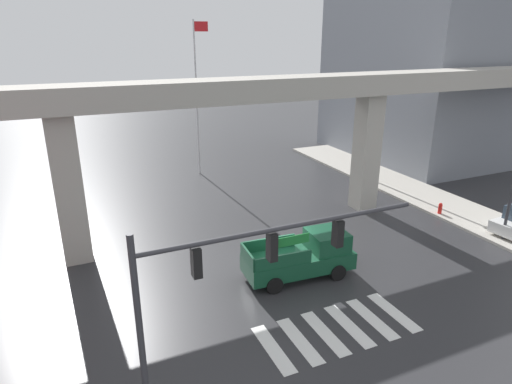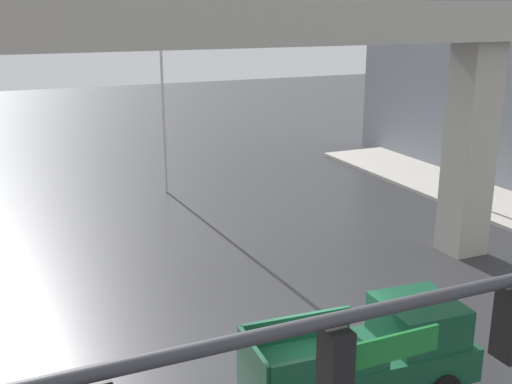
# 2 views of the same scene
# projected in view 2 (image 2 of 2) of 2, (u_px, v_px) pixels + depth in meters

# --- Properties ---
(ground_plane) EXTENTS (120.00, 120.00, 0.00)m
(ground_plane) POSITION_uv_depth(u_px,v_px,m) (308.00, 372.00, 15.01)
(ground_plane) COLOR #2D2D30
(elevated_overpass) EXTENTS (50.14, 2.32, 8.58)m
(elevated_overpass) POSITION_uv_depth(u_px,v_px,m) (232.00, 48.00, 17.08)
(elevated_overpass) COLOR #ADA89E
(elevated_overpass) RESTS_ON ground
(pickup_truck) EXTENTS (5.21, 2.33, 2.08)m
(pickup_truck) POSITION_uv_depth(u_px,v_px,m) (372.00, 354.00, 13.91)
(pickup_truck) COLOR #14472D
(pickup_truck) RESTS_ON ground
(street_lamp_mid_block) EXTENTS (0.44, 0.70, 7.24)m
(street_lamp_mid_block) POSITION_uv_depth(u_px,v_px,m) (486.00, 104.00, 25.91)
(street_lamp_mid_block) COLOR #38383D
(street_lamp_mid_block) RESTS_ON ground
(flagpole) EXTENTS (1.16, 0.12, 11.81)m
(flagpole) POSITION_uv_depth(u_px,v_px,m) (162.00, 47.00, 27.88)
(flagpole) COLOR silver
(flagpole) RESTS_ON ground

